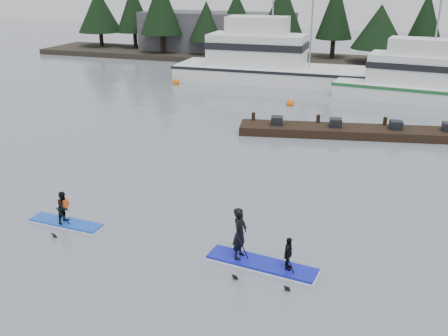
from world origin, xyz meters
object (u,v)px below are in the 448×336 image
(fishing_boat_large, at_px, (275,73))
(floating_dock, at_px, (369,132))
(paddleboard_solo, at_px, (65,213))
(paddleboard_duo, at_px, (256,248))
(fishing_boat_medium, at_px, (432,92))

(fishing_boat_large, bearing_deg, floating_dock, -58.49)
(paddleboard_solo, bearing_deg, fishing_boat_large, 90.47)
(paddleboard_duo, bearing_deg, fishing_boat_large, 108.81)
(fishing_boat_large, relative_size, floating_dock, 1.24)
(fishing_boat_large, height_order, paddleboard_duo, fishing_boat_large)
(fishing_boat_medium, xyz_separation_m, paddleboard_duo, (-6.44, -27.02, -0.04))
(fishing_boat_medium, relative_size, paddleboard_solo, 5.22)
(fishing_boat_medium, relative_size, floating_dock, 1.02)
(floating_dock, height_order, paddleboard_duo, paddleboard_duo)
(fishing_boat_large, distance_m, fishing_boat_medium, 13.57)
(floating_dock, xyz_separation_m, paddleboard_duo, (-2.55, -15.91, 0.35))
(fishing_boat_medium, distance_m, paddleboard_duo, 27.78)
(fishing_boat_large, bearing_deg, fishing_boat_medium, -15.21)
(fishing_boat_medium, bearing_deg, paddleboard_solo, -111.89)
(fishing_boat_large, xyz_separation_m, fishing_boat_medium, (13.17, -3.24, -0.17))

